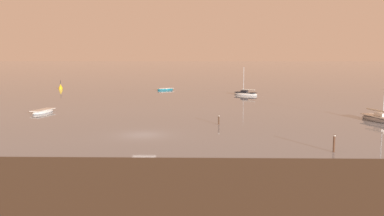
% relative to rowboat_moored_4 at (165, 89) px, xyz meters
% --- Properties ---
extents(ground_plane, '(800.00, 800.00, 0.00)m').
position_rel_rowboat_moored_4_xyz_m(ground_plane, '(2.19, -53.54, -0.18)').
color(ground_plane, gray).
extents(rowboat_moored_4, '(4.21, 3.56, 0.66)m').
position_rel_rowboat_moored_4_xyz_m(rowboat_moored_4, '(0.00, 0.00, 0.00)').
color(rowboat_moored_4, '#197084').
rests_on(rowboat_moored_4, ground).
extents(sailboat_moored_1, '(3.58, 6.46, 6.91)m').
position_rel_rowboat_moored_4_xyz_m(sailboat_moored_1, '(30.64, -44.18, 0.12)').
color(sailboat_moored_1, gray).
rests_on(sailboat_moored_1, ground).
extents(rowboat_moored_8, '(2.59, 4.65, 0.70)m').
position_rel_rowboat_moored_4_xyz_m(rowboat_moored_8, '(-14.38, -37.53, 0.01)').
color(rowboat_moored_8, white).
rests_on(rowboat_moored_8, ground).
extents(sailboat_moored_2, '(5.29, 4.51, 6.00)m').
position_rel_rowboat_moored_4_xyz_m(sailboat_moored_2, '(17.31, -11.26, 0.08)').
color(sailboat_moored_2, white).
rests_on(sailboat_moored_2, ground).
extents(channel_buoy, '(0.90, 0.90, 2.30)m').
position_rel_rowboat_moored_4_xyz_m(channel_buoy, '(-24.92, 1.68, 0.28)').
color(channel_buoy, gold).
rests_on(channel_buoy, ground).
extents(mooring_post_near, '(0.22, 0.22, 1.68)m').
position_rel_rowboat_moored_4_xyz_m(mooring_post_near, '(19.76, -60.87, 0.55)').
color(mooring_post_near, '#4F3323').
rests_on(mooring_post_near, ground).
extents(mooring_post_left, '(0.22, 0.22, 1.25)m').
position_rel_rowboat_moored_4_xyz_m(mooring_post_left, '(10.40, -46.92, 0.37)').
color(mooring_post_left, '#4A3323').
rests_on(mooring_post_left, ground).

